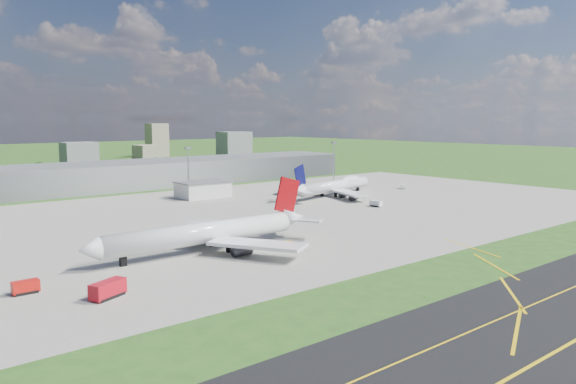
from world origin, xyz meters
TOP-DOWN VIEW (x-y plane):
  - ground at (0.00, 150.00)m, footprint 1400.00×1400.00m
  - apron at (10.00, 40.00)m, footprint 360.00×190.00m
  - terminal at (0.00, 165.00)m, footprint 300.00×42.00m
  - ops_building at (10.00, 100.00)m, footprint 26.00×16.00m
  - mast_center at (10.00, 115.00)m, footprint 3.50×2.00m
  - mast_east at (120.00, 115.00)m, footprint 3.50×2.00m
  - airliner_red_twin at (-51.51, -5.92)m, footprint 78.58×61.43m
  - airliner_blue_quad at (68.29, 61.11)m, footprint 71.41×55.22m
  - fire_truck at (-94.21, -30.16)m, footprint 9.53×6.63m
  - crash_tender at (-107.89, -14.85)m, footprint 6.00×2.73m
  - tug_yellow at (-29.03, -16.97)m, footprint 3.88×4.09m
  - van_white_near at (55.57, 20.75)m, footprint 3.18×5.98m
  - van_white_far at (119.20, 55.97)m, footprint 5.48×4.88m
  - bldg_c at (20.00, 310.00)m, footprint 26.00×20.00m
  - bldg_ce at (100.00, 350.00)m, footprint 22.00×24.00m
  - bldg_e at (180.00, 320.00)m, footprint 30.00×22.00m
  - bldg_tall_e at (140.00, 410.00)m, footprint 20.00×18.00m
  - tree_c at (-20.00, 280.00)m, footprint 8.10×8.10m
  - tree_e at (70.00, 275.00)m, footprint 7.65×7.65m
  - tree_far_e at (160.00, 285.00)m, footprint 6.30×6.30m

SIDE VIEW (x-z plane):
  - ground at x=0.00m, z-range 0.00..0.00m
  - apron at x=10.00m, z-range 0.00..0.08m
  - tug_yellow at x=-29.03m, z-range 0.04..1.83m
  - van_white_far at x=119.20m, z-range 0.01..2.61m
  - van_white_near at x=55.57m, z-range 0.00..2.88m
  - crash_tender at x=-107.89m, z-range 0.00..3.15m
  - fire_truck at x=-94.21m, z-range -0.01..3.91m
  - ops_building at x=10.00m, z-range 0.00..8.00m
  - tree_far_e at x=160.00m, z-range 0.68..8.38m
  - airliner_blue_quad at x=68.29m, z-range -4.18..14.62m
  - tree_e at x=70.00m, z-range 0.84..10.19m
  - airliner_red_twin at x=-51.51m, z-range -5.05..16.56m
  - tree_c at x=-20.00m, z-range 0.89..10.79m
  - terminal at x=0.00m, z-range 0.00..15.00m
  - bldg_ce at x=100.00m, z-range 0.00..16.00m
  - bldg_c at x=20.00m, z-range 0.00..22.00m
  - bldg_e at x=180.00m, z-range 0.00..28.00m
  - mast_center at x=10.00m, z-range 4.76..30.66m
  - mast_east at x=120.00m, z-range 4.76..30.66m
  - bldg_tall_e at x=140.00m, z-range 0.00..36.00m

